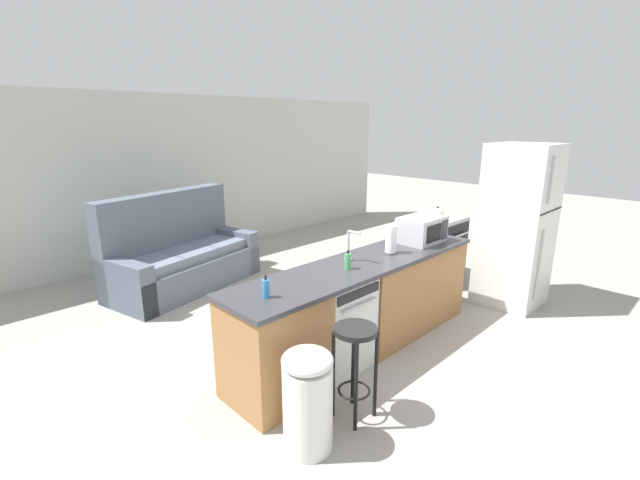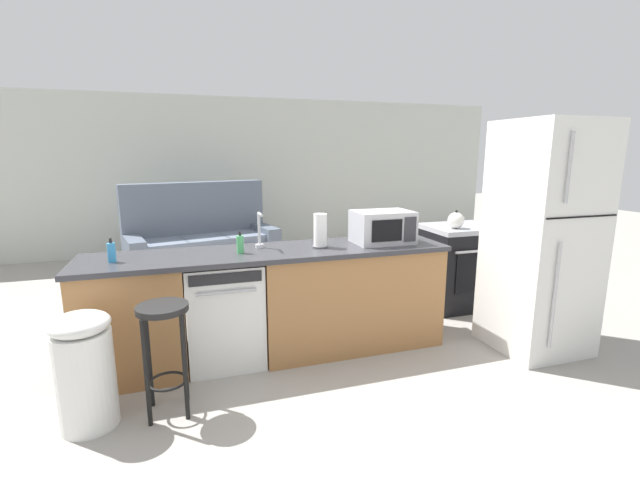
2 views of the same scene
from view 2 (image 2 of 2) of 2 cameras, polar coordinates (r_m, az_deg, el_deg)
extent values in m
plane|color=gray|center=(3.77, -8.45, -14.97)|extent=(24.00, 24.00, 0.00)
cube|color=beige|center=(7.59, -11.72, 8.44)|extent=(10.00, 0.06, 2.60)
cube|color=#9E6B3D|center=(3.59, -23.62, -9.75)|extent=(0.75, 0.62, 0.86)
cube|color=#9E6B3D|center=(3.80, 3.82, -7.58)|extent=(1.55, 0.62, 0.86)
cube|color=#333338|center=(3.49, -6.45, -1.66)|extent=(2.94, 0.66, 0.04)
cube|color=#3F2A18|center=(3.77, -6.15, -14.19)|extent=(2.86, 0.56, 0.08)
cube|color=silver|center=(3.57, -12.66, -9.28)|extent=(0.58, 0.58, 0.84)
cube|color=black|center=(3.18, -12.45, -5.04)|extent=(0.52, 0.01, 0.08)
cylinder|color=#B2B2B7|center=(3.20, -12.35, -6.83)|extent=(0.44, 0.02, 0.02)
cube|color=black|center=(4.98, 18.01, -3.57)|extent=(0.76, 0.64, 0.85)
cube|color=black|center=(4.72, 20.33, -4.01)|extent=(0.53, 0.01, 0.43)
cylinder|color=silver|center=(4.65, 20.70, -1.35)|extent=(0.61, 0.03, 0.03)
cube|color=#A8AAB2|center=(4.89, 18.33, 1.53)|extent=(0.76, 0.64, 0.05)
torus|color=black|center=(4.68, 17.56, 1.40)|extent=(0.16, 0.16, 0.01)
torus|color=black|center=(4.89, 20.84, 1.59)|extent=(0.16, 0.16, 0.01)
torus|color=black|center=(4.89, 15.84, 1.91)|extent=(0.16, 0.16, 0.01)
torus|color=black|center=(5.09, 19.07, 2.07)|extent=(0.16, 0.16, 0.01)
cube|color=silver|center=(4.05, 27.51, 0.19)|extent=(0.72, 0.70, 1.94)
cylinder|color=#B2B2B7|center=(3.59, 30.31, 8.32)|extent=(0.02, 0.02, 0.51)
cylinder|color=#B2B2B7|center=(3.75, 28.82, -6.57)|extent=(0.02, 0.02, 0.84)
cube|color=black|center=(3.78, 31.60, 2.64)|extent=(0.68, 0.01, 0.01)
cube|color=#B7B7BC|center=(3.77, 8.31, 1.75)|extent=(0.50, 0.36, 0.28)
cube|color=black|center=(3.59, 8.95, 1.24)|extent=(0.27, 0.01, 0.18)
cube|color=#2D2D33|center=(3.69, 11.94, 1.40)|extent=(0.11, 0.01, 0.21)
cylinder|color=silver|center=(3.58, -8.06, -0.79)|extent=(0.07, 0.07, 0.03)
cylinder|color=silver|center=(3.56, -8.12, 1.49)|extent=(0.02, 0.02, 0.26)
cylinder|color=silver|center=(3.47, -7.99, 3.42)|extent=(0.02, 0.14, 0.02)
cylinder|color=#4C4C51|center=(3.57, 0.03, -0.87)|extent=(0.14, 0.14, 0.01)
cylinder|color=white|center=(3.54, 0.03, 1.36)|extent=(0.11, 0.11, 0.27)
cylinder|color=#4CB266|center=(3.40, -10.59, -0.60)|extent=(0.06, 0.06, 0.14)
cylinder|color=black|center=(3.38, -10.65, 0.86)|extent=(0.02, 0.02, 0.04)
cylinder|color=#338CCC|center=(3.41, -26.04, -1.54)|extent=(0.06, 0.06, 0.14)
cylinder|color=black|center=(3.40, -26.17, -0.09)|extent=(0.02, 0.02, 0.04)
sphere|color=silver|center=(4.67, 17.66, 2.51)|extent=(0.17, 0.17, 0.17)
sphere|color=black|center=(4.66, 17.73, 3.66)|extent=(0.03, 0.03, 0.03)
cone|color=silver|center=(4.72, 18.48, 2.74)|extent=(0.08, 0.04, 0.06)
cylinder|color=black|center=(2.88, -20.30, -8.52)|extent=(0.32, 0.32, 0.04)
cylinder|color=black|center=(2.93, -22.14, -16.20)|extent=(0.03, 0.03, 0.70)
cylinder|color=black|center=(2.92, -17.59, -15.99)|extent=(0.03, 0.03, 0.70)
cylinder|color=black|center=(3.13, -21.85, -14.33)|extent=(0.03, 0.03, 0.70)
cylinder|color=black|center=(3.12, -17.62, -14.13)|extent=(0.03, 0.03, 0.70)
torus|color=black|center=(3.08, -19.63, -17.31)|extent=(0.25, 0.25, 0.02)
cylinder|color=white|center=(3.11, -28.75, -15.98)|extent=(0.34, 0.34, 0.62)
ellipsoid|color=white|center=(2.97, -29.42, -9.75)|extent=(0.35, 0.35, 0.14)
cube|color=#515B6B|center=(6.24, -15.20, -2.48)|extent=(2.15, 1.33, 0.42)
cube|color=#515B6B|center=(6.46, -16.20, 1.80)|extent=(2.00, 0.69, 1.27)
cube|color=#515B6B|center=(6.04, -23.48, -2.50)|extent=(0.40, 0.92, 0.62)
cube|color=#515B6B|center=(6.50, -7.61, -0.70)|extent=(0.40, 0.92, 0.62)
cube|color=slate|center=(6.01, -20.25, -0.66)|extent=(0.69, 0.74, 0.12)
cube|color=slate|center=(6.13, -15.21, -0.13)|extent=(0.69, 0.74, 0.12)
cube|color=slate|center=(6.30, -10.39, 0.39)|extent=(0.69, 0.74, 0.12)
camera|label=1|loc=(2.53, -88.82, 11.83)|focal=24.00mm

